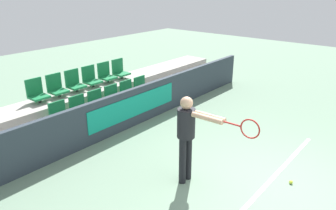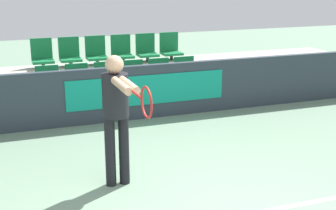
% 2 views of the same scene
% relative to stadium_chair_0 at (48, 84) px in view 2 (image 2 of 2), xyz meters
% --- Properties ---
extents(barrier_wall, '(10.80, 0.14, 0.99)m').
position_rel_stadium_chair_0_xyz_m(barrier_wall, '(1.35, -0.65, -0.12)').
color(barrier_wall, '#2D3842').
rests_on(barrier_wall, ground).
extents(bleacher_tier_front, '(10.40, 0.90, 0.38)m').
position_rel_stadium_chair_0_xyz_m(bleacher_tier_front, '(1.34, -0.12, -0.43)').
color(bleacher_tier_front, '#ADA89E').
rests_on(bleacher_tier_front, ground).
extents(bleacher_tier_middle, '(10.40, 0.90, 0.75)m').
position_rel_stadium_chair_0_xyz_m(bleacher_tier_middle, '(1.34, 0.78, -0.24)').
color(bleacher_tier_middle, '#ADA89E').
rests_on(bleacher_tier_middle, ground).
extents(stadium_chair_0, '(0.42, 0.39, 0.57)m').
position_rel_stadium_chair_0_xyz_m(stadium_chair_0, '(0.00, 0.00, 0.00)').
color(stadium_chair_0, '#333333').
rests_on(stadium_chair_0, bleacher_tier_front).
extents(stadium_chair_1, '(0.42, 0.39, 0.57)m').
position_rel_stadium_chair_0_xyz_m(stadium_chair_1, '(0.54, 0.00, 0.00)').
color(stadium_chair_1, '#333333').
rests_on(stadium_chair_1, bleacher_tier_front).
extents(stadium_chair_2, '(0.42, 0.39, 0.57)m').
position_rel_stadium_chair_0_xyz_m(stadium_chair_2, '(1.08, 0.00, 0.00)').
color(stadium_chair_2, '#333333').
rests_on(stadium_chair_2, bleacher_tier_front).
extents(stadium_chair_3, '(0.42, 0.39, 0.57)m').
position_rel_stadium_chair_0_xyz_m(stadium_chair_3, '(1.61, 0.00, 0.00)').
color(stadium_chair_3, '#333333').
rests_on(stadium_chair_3, bleacher_tier_front).
extents(stadium_chair_4, '(0.42, 0.39, 0.57)m').
position_rel_stadium_chair_0_xyz_m(stadium_chair_4, '(2.15, 0.00, 0.00)').
color(stadium_chair_4, '#333333').
rests_on(stadium_chair_4, bleacher_tier_front).
extents(stadium_chair_5, '(0.42, 0.39, 0.57)m').
position_rel_stadium_chair_0_xyz_m(stadium_chair_5, '(2.69, 0.00, 0.00)').
color(stadium_chair_5, '#333333').
rests_on(stadium_chair_5, bleacher_tier_front).
extents(stadium_chair_6, '(0.42, 0.39, 0.57)m').
position_rel_stadium_chair_0_xyz_m(stadium_chair_6, '(0.00, 0.90, 0.38)').
color(stadium_chair_6, '#333333').
rests_on(stadium_chair_6, bleacher_tier_middle).
extents(stadium_chair_7, '(0.42, 0.39, 0.57)m').
position_rel_stadium_chair_0_xyz_m(stadium_chair_7, '(0.54, 0.90, 0.38)').
color(stadium_chair_7, '#333333').
rests_on(stadium_chair_7, bleacher_tier_middle).
extents(stadium_chair_8, '(0.42, 0.39, 0.57)m').
position_rel_stadium_chair_0_xyz_m(stadium_chair_8, '(1.08, 0.90, 0.38)').
color(stadium_chair_8, '#333333').
rests_on(stadium_chair_8, bleacher_tier_middle).
extents(stadium_chair_9, '(0.42, 0.39, 0.57)m').
position_rel_stadium_chair_0_xyz_m(stadium_chair_9, '(1.61, 0.90, 0.38)').
color(stadium_chair_9, '#333333').
rests_on(stadium_chair_9, bleacher_tier_middle).
extents(stadium_chair_10, '(0.42, 0.39, 0.57)m').
position_rel_stadium_chair_0_xyz_m(stadium_chair_10, '(2.15, 0.90, 0.38)').
color(stadium_chair_10, '#333333').
rests_on(stadium_chair_10, bleacher_tier_middle).
extents(stadium_chair_11, '(0.42, 0.39, 0.57)m').
position_rel_stadium_chair_0_xyz_m(stadium_chair_11, '(2.69, 0.90, 0.38)').
color(stadium_chair_11, '#333333').
rests_on(stadium_chair_11, bleacher_tier_middle).
extents(tennis_player, '(0.32, 1.50, 1.66)m').
position_rel_stadium_chair_0_xyz_m(tennis_player, '(0.51, -3.25, 0.42)').
color(tennis_player, black).
rests_on(tennis_player, ground).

